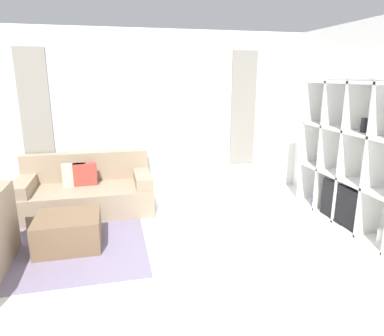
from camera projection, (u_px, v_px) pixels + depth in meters
The scene contains 7 objects.
ground_plane at pixel (194, 329), 2.77m from camera, with size 16.00×16.00×0.00m, color silver.
wall_back at pixel (146, 116), 5.58m from camera, with size 6.63×0.11×2.70m.
wall_right at pixel (364, 125), 4.59m from camera, with size 0.07×4.53×2.70m, color white.
area_rug at pixel (48, 248), 4.07m from camera, with size 2.29×1.80×0.01m, color slate.
shelving_unit at pixel (352, 158), 4.58m from camera, with size 0.36×1.90×1.93m.
couch_main at pixel (87, 192), 5.17m from camera, with size 1.91×0.95×0.84m.
ottoman at pixel (69, 231), 4.06m from camera, with size 0.74×0.66×0.40m.
Camera 1 is at (-0.55, -2.27, 1.98)m, focal length 32.00 mm.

